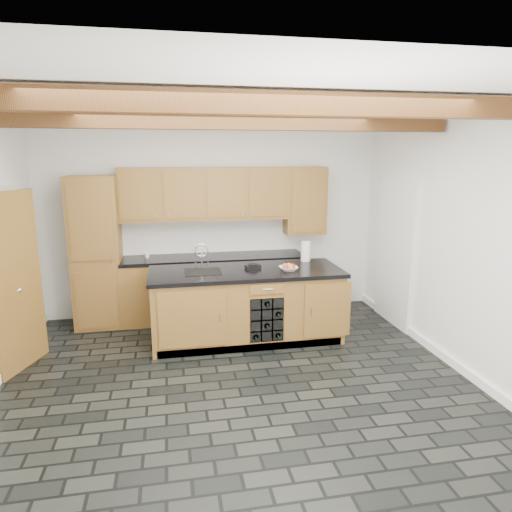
# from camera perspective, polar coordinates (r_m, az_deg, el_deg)

# --- Properties ---
(ground) EXTENTS (5.00, 5.00, 0.00)m
(ground) POSITION_cam_1_polar(r_m,az_deg,el_deg) (4.94, -2.16, -16.13)
(ground) COLOR black
(ground) RESTS_ON ground
(room_shell) EXTENTS (5.01, 5.00, 5.00)m
(room_shell) POSITION_cam_1_polar(r_m,az_deg,el_deg) (4.93, -4.22, 2.62)
(room_shell) COLOR white
(room_shell) RESTS_ON ground
(back_cabinetry) EXTENTS (3.65, 0.62, 2.20)m
(back_cabinetry) POSITION_cam_1_polar(r_m,az_deg,el_deg) (6.68, -8.33, 0.36)
(back_cabinetry) COLOR brown
(back_cabinetry) RESTS_ON ground
(island) EXTENTS (2.48, 0.96, 0.93)m
(island) POSITION_cam_1_polar(r_m,az_deg,el_deg) (5.97, -1.15, -6.11)
(island) COLOR brown
(island) RESTS_ON ground
(faucet) EXTENTS (0.45, 0.40, 0.34)m
(faucet) POSITION_cam_1_polar(r_m,az_deg,el_deg) (5.81, -6.67, -1.57)
(faucet) COLOR black
(faucet) RESTS_ON island
(kitchen_scale) EXTENTS (0.21, 0.14, 0.06)m
(kitchen_scale) POSITION_cam_1_polar(r_m,az_deg,el_deg) (5.91, -0.39, -1.30)
(kitchen_scale) COLOR black
(kitchen_scale) RESTS_ON island
(fruit_bowl) EXTENTS (0.25, 0.25, 0.06)m
(fruit_bowl) POSITION_cam_1_polar(r_m,az_deg,el_deg) (5.80, 4.09, -1.60)
(fruit_bowl) COLOR silver
(fruit_bowl) RESTS_ON island
(fruit_cluster) EXTENTS (0.16, 0.17, 0.07)m
(fruit_cluster) POSITION_cam_1_polar(r_m,az_deg,el_deg) (5.79, 4.09, -1.30)
(fruit_cluster) COLOR #B11B17
(fruit_cluster) RESTS_ON fruit_bowl
(paper_towel) EXTENTS (0.13, 0.13, 0.27)m
(paper_towel) POSITION_cam_1_polar(r_m,az_deg,el_deg) (6.36, 6.24, 0.59)
(paper_towel) COLOR white
(paper_towel) RESTS_ON island
(mug) EXTENTS (0.10, 0.10, 0.08)m
(mug) POSITION_cam_1_polar(r_m,az_deg,el_deg) (6.69, -13.46, 0.08)
(mug) COLOR white
(mug) RESTS_ON back_cabinetry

